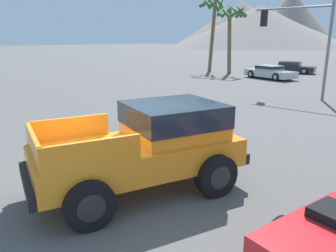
% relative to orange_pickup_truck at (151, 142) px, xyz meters
% --- Properties ---
extents(ground_plane, '(320.00, 320.00, 0.00)m').
position_rel_orange_pickup_truck_xyz_m(ground_plane, '(-0.49, -0.64, -1.09)').
color(ground_plane, '#5B5956').
extents(orange_pickup_truck, '(3.50, 5.09, 1.91)m').
position_rel_orange_pickup_truck_xyz_m(orange_pickup_truck, '(0.00, 0.00, 0.00)').
color(orange_pickup_truck, orange).
rests_on(orange_pickup_truck, ground_plane).
extents(parked_car_silver, '(4.69, 2.94, 1.12)m').
position_rel_orange_pickup_truck_xyz_m(parked_car_silver, '(-7.14, 21.78, -0.51)').
color(parked_car_silver, '#B7BABF').
rests_on(parked_car_silver, ground_plane).
extents(parked_car_dark, '(4.71, 2.48, 1.11)m').
position_rel_orange_pickup_truck_xyz_m(parked_car_dark, '(-7.75, 27.80, -0.52)').
color(parked_car_dark, '#232328').
rests_on(parked_car_dark, ground_plane).
extents(traffic_light_main, '(4.38, 0.38, 5.21)m').
position_rel_orange_pickup_truck_xyz_m(traffic_light_main, '(-2.29, 14.13, 2.61)').
color(traffic_light_main, slate).
rests_on(traffic_light_main, ground_plane).
extents(palm_tree_tall, '(2.97, 2.94, 6.41)m').
position_rel_orange_pickup_truck_xyz_m(palm_tree_tall, '(-12.02, 23.24, 3.82)').
color(palm_tree_tall, brown).
rests_on(palm_tree_tall, ground_plane).
extents(palm_tree_short, '(2.86, 3.05, 7.57)m').
position_rel_orange_pickup_truck_xyz_m(palm_tree_short, '(-14.78, 24.12, 4.53)').
color(palm_tree_short, brown).
rests_on(palm_tree_short, ground_plane).
extents(distant_mountain_range, '(102.41, 68.24, 20.66)m').
position_rel_orange_pickup_truck_xyz_m(distant_mountain_range, '(-52.88, 118.88, 7.23)').
color(distant_mountain_range, gray).
rests_on(distant_mountain_range, ground_plane).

